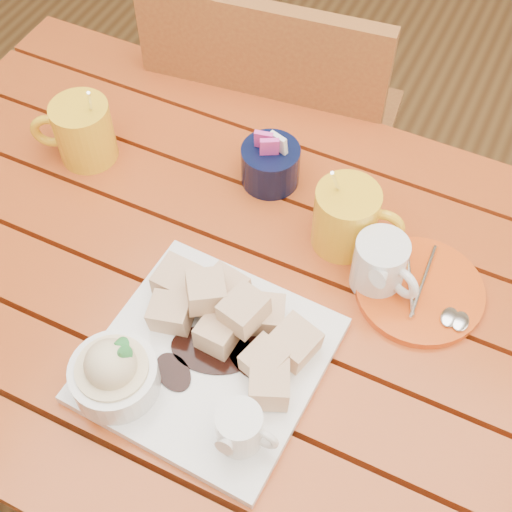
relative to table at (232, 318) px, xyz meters
The scene contains 9 objects.
ground 0.64m from the table, 90.00° to the right, with size 5.00×5.00×0.00m, color #533317.
table is the anchor object (origin of this frame).
dessert_plate 0.20m from the table, 82.53° to the right, with size 0.30×0.30×0.11m.
coffee_mug_left 0.38m from the table, 159.71° to the left, with size 0.13×0.09×0.15m.
coffee_mug_right 0.24m from the table, 48.58° to the left, with size 0.13×0.09×0.16m.
cream_pitcher 0.26m from the table, 24.15° to the left, with size 0.11×0.09×0.09m.
sugar_caddy 0.25m from the table, 98.60° to the left, with size 0.09×0.09×0.10m.
orange_saucer 0.29m from the table, 20.66° to the left, with size 0.18×0.18×0.02m.
chair_far 0.53m from the table, 106.56° to the left, with size 0.49×0.49×0.92m.
Camera 1 is at (0.28, -0.50, 1.60)m, focal length 50.00 mm.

